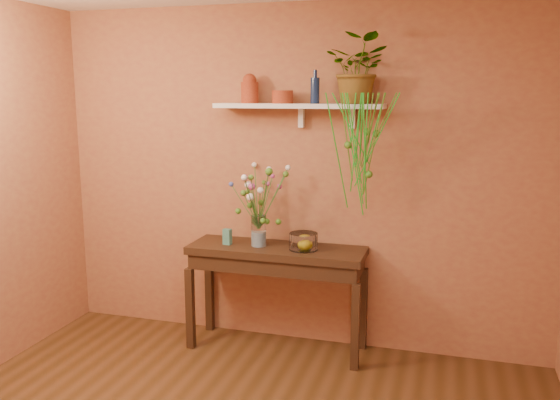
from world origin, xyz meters
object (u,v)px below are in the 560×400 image
(terracotta_jug, at_px, (250,89))
(glass_bowl, at_px, (303,242))
(glass_vase, at_px, (259,233))
(sideboard, at_px, (277,262))
(blue_bottle, at_px, (315,90))
(bouquet, at_px, (258,191))
(spider_plant, at_px, (359,69))

(terracotta_jug, height_order, glass_bowl, terracotta_jug)
(terracotta_jug, bearing_deg, glass_vase, -51.00)
(sideboard, distance_m, glass_vase, 0.27)
(sideboard, distance_m, blue_bottle, 1.35)
(bouquet, bearing_deg, sideboard, 13.03)
(sideboard, distance_m, terracotta_jug, 1.36)
(spider_plant, relative_size, glass_bowl, 2.29)
(spider_plant, relative_size, glass_vase, 2.05)
(blue_bottle, xyz_separation_m, glass_bowl, (-0.05, -0.12, -1.14))
(blue_bottle, relative_size, glass_bowl, 1.14)
(spider_plant, bearing_deg, bouquet, -169.37)
(sideboard, relative_size, bouquet, 2.53)
(glass_vase, bearing_deg, terracotta_jug, 129.00)
(blue_bottle, height_order, bouquet, blue_bottle)
(blue_bottle, bearing_deg, bouquet, -163.29)
(terracotta_jug, height_order, glass_vase, terracotta_jug)
(spider_plant, distance_m, glass_bowl, 1.35)
(terracotta_jug, relative_size, spider_plant, 0.45)
(sideboard, xyz_separation_m, bouquet, (-0.14, -0.03, 0.56))
(bouquet, bearing_deg, terracotta_jug, 126.73)
(spider_plant, bearing_deg, terracotta_jug, 178.61)
(bouquet, height_order, glass_bowl, bouquet)
(terracotta_jug, distance_m, glass_bowl, 1.25)
(sideboard, distance_m, spider_plant, 1.59)
(terracotta_jug, xyz_separation_m, glass_vase, (0.11, -0.14, -1.10))
(blue_bottle, distance_m, spider_plant, 0.36)
(glass_vase, xyz_separation_m, glass_bowl, (0.36, -0.01, -0.04))
(blue_bottle, bearing_deg, sideboard, -161.50)
(sideboard, bearing_deg, blue_bottle, 18.50)
(blue_bottle, height_order, glass_bowl, blue_bottle)
(blue_bottle, relative_size, bouquet, 0.45)
(sideboard, height_order, glass_vase, glass_vase)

